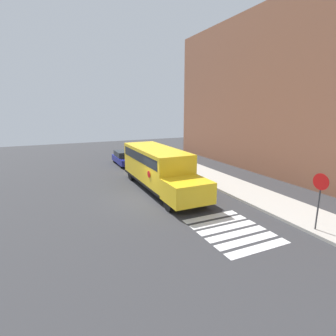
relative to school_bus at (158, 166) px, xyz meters
name	(u,v)px	position (x,y,z in m)	size (l,w,h in m)	color
ground_plane	(149,199)	(1.85, -1.41, -1.63)	(60.00, 60.00, 0.00)	#333335
sidewalk_strip	(232,185)	(1.85, 5.09, -1.56)	(44.00, 3.00, 0.15)	#B2ADA3
building_backdrop	(304,91)	(1.85, 11.59, 5.27)	(32.00, 4.00, 13.80)	#935B42
crosswalk_stripes	(232,230)	(7.60, 0.59, -1.63)	(4.00, 3.20, 0.01)	white
school_bus	(158,166)	(0.00, 0.00, 0.00)	(9.55, 2.57, 2.86)	yellow
parked_car	(125,158)	(-8.94, 0.06, -0.96)	(4.11, 1.79, 1.34)	navy
stop_sign	(320,193)	(9.34, 3.98, 0.27)	(0.76, 0.10, 2.83)	#38383A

